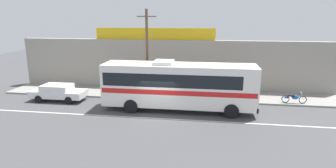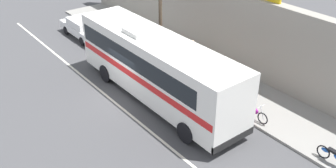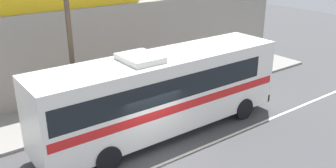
% 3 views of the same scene
% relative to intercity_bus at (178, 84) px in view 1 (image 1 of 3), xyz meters
% --- Properties ---
extents(ground_plane, '(70.00, 70.00, 0.00)m').
position_rel_intercity_bus_xyz_m(ground_plane, '(-1.29, -1.24, -2.07)').
color(ground_plane, '#444447').
extents(sidewalk_slab, '(30.00, 3.60, 0.14)m').
position_rel_intercity_bus_xyz_m(sidewalk_slab, '(-1.29, 3.96, -2.00)').
color(sidewalk_slab, gray).
rests_on(sidewalk_slab, ground_plane).
extents(storefront_facade, '(30.00, 0.70, 4.80)m').
position_rel_intercity_bus_xyz_m(storefront_facade, '(-1.29, 6.11, 0.33)').
color(storefront_facade, gray).
rests_on(storefront_facade, ground_plane).
extents(storefront_billboard, '(11.51, 0.12, 1.10)m').
position_rel_intercity_bus_xyz_m(storefront_billboard, '(-2.94, 6.11, 3.28)').
color(storefront_billboard, gold).
rests_on(storefront_billboard, storefront_facade).
extents(road_center_stripe, '(30.00, 0.14, 0.01)m').
position_rel_intercity_bus_xyz_m(road_center_stripe, '(-1.29, -2.04, -2.06)').
color(road_center_stripe, silver).
rests_on(road_center_stripe, ground_plane).
extents(intercity_bus, '(11.38, 2.67, 3.78)m').
position_rel_intercity_bus_xyz_m(intercity_bus, '(0.00, 0.00, 0.00)').
color(intercity_bus, white).
rests_on(intercity_bus, ground_plane).
extents(parked_car, '(4.56, 1.90, 1.37)m').
position_rel_intercity_bus_xyz_m(parked_car, '(-10.30, 0.96, -1.33)').
color(parked_car, silver).
rests_on(parked_car, ground_plane).
extents(utility_pole, '(1.60, 0.22, 7.43)m').
position_rel_intercity_bus_xyz_m(utility_pole, '(-2.86, 2.51, 1.92)').
color(utility_pole, brown).
rests_on(utility_pole, sidewalk_slab).
extents(motorcycle_red, '(1.89, 0.56, 0.94)m').
position_rel_intercity_bus_xyz_m(motorcycle_red, '(4.63, 2.52, -1.50)').
color(motorcycle_red, black).
rests_on(motorcycle_red, sidewalk_slab).
extents(motorcycle_blue, '(1.95, 0.56, 0.94)m').
position_rel_intercity_bus_xyz_m(motorcycle_blue, '(9.16, 2.60, -1.50)').
color(motorcycle_blue, black).
rests_on(motorcycle_blue, sidewalk_slab).
extents(pedestrian_far_left, '(0.30, 0.48, 1.68)m').
position_rel_intercity_bus_xyz_m(pedestrian_far_left, '(-1.61, 4.03, -0.95)').
color(pedestrian_far_left, brown).
rests_on(pedestrian_far_left, sidewalk_slab).
extents(pedestrian_near_shop, '(0.30, 0.48, 1.63)m').
position_rel_intercity_bus_xyz_m(pedestrian_near_shop, '(2.60, 3.18, -0.98)').
color(pedestrian_near_shop, brown).
rests_on(pedestrian_near_shop, sidewalk_slab).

